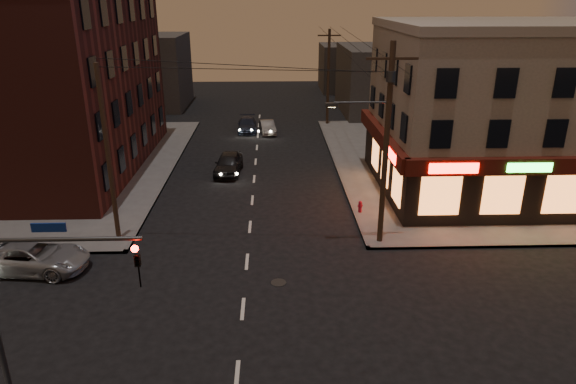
{
  "coord_description": "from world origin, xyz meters",
  "views": [
    {
      "loc": [
        1.27,
        -17.99,
        12.02
      ],
      "look_at": [
        2.02,
        5.01,
        3.2
      ],
      "focal_mm": 32.0,
      "sensor_mm": 36.0,
      "label": 1
    }
  ],
  "objects_px": {
    "sedan_mid": "(267,127)",
    "suv_cross": "(33,257)",
    "fire_hydrant": "(360,206)",
    "sedan_near": "(228,163)",
    "sedan_far": "(247,125)"
  },
  "relations": [
    {
      "from": "suv_cross",
      "to": "sedan_mid",
      "type": "distance_m",
      "value": 27.49
    },
    {
      "from": "sedan_mid",
      "to": "sedan_far",
      "type": "distance_m",
      "value": 2.1
    },
    {
      "from": "sedan_mid",
      "to": "sedan_near",
      "type": "bearing_deg",
      "value": -111.23
    },
    {
      "from": "suv_cross",
      "to": "fire_hydrant",
      "type": "bearing_deg",
      "value": -62.97
    },
    {
      "from": "sedan_far",
      "to": "sedan_near",
      "type": "bearing_deg",
      "value": -95.3
    },
    {
      "from": "sedan_near",
      "to": "fire_hydrant",
      "type": "relative_size",
      "value": 6.2
    },
    {
      "from": "sedan_mid",
      "to": "fire_hydrant",
      "type": "xyz_separation_m",
      "value": [
        5.52,
        -19.24,
        -0.06
      ]
    },
    {
      "from": "sedan_mid",
      "to": "fire_hydrant",
      "type": "distance_m",
      "value": 20.02
    },
    {
      "from": "sedan_near",
      "to": "sedan_mid",
      "type": "relative_size",
      "value": 1.21
    },
    {
      "from": "sedan_near",
      "to": "sedan_mid",
      "type": "xyz_separation_m",
      "value": [
        2.74,
        11.47,
        -0.15
      ]
    },
    {
      "from": "sedan_mid",
      "to": "suv_cross",
      "type": "bearing_deg",
      "value": -120.76
    },
    {
      "from": "sedan_near",
      "to": "suv_cross",
      "type": "bearing_deg",
      "value": -115.35
    },
    {
      "from": "suv_cross",
      "to": "sedan_mid",
      "type": "relative_size",
      "value": 1.41
    },
    {
      "from": "suv_cross",
      "to": "sedan_near",
      "type": "distance_m",
      "value": 15.99
    },
    {
      "from": "sedan_far",
      "to": "fire_hydrant",
      "type": "xyz_separation_m",
      "value": [
        7.44,
        -20.09,
        -0.09
      ]
    }
  ]
}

